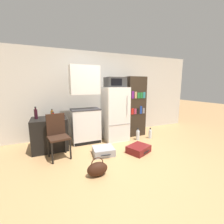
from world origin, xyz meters
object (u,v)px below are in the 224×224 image
handbag (97,169)px  suitcase_large_flat (103,151)px  chair (57,132)px  suitcase_small_flat (139,149)px  microwave (115,82)px  refrigerator (115,114)px  bottle_amber_beer (52,114)px  bookshelf (135,106)px  bottle_wine_dark (36,114)px  kitchen_hutch (85,108)px  water_bottle_middle (138,135)px  bottle_ketchup_red (53,117)px  side_table (50,134)px  water_bottle_front (150,134)px

handbag → suitcase_large_flat: bearing=62.9°
chair → suitcase_small_flat: chair is taller
microwave → refrigerator: bearing=72.9°
bottle_amber_beer → bookshelf: bearing=1.5°
bookshelf → bottle_wine_dark: (-2.73, -0.09, -0.01)m
kitchen_hutch → bottle_wine_dark: kitchen_hutch is taller
suitcase_large_flat → water_bottle_middle: bearing=28.3°
bottle_ketchup_red → bookshelf: bearing=9.7°
bottle_ketchup_red → bottle_amber_beer: 0.34m
suitcase_large_flat → side_table: bearing=150.4°
kitchen_hutch → bottle_wine_dark: bearing=-177.2°
suitcase_small_flat → water_bottle_front: (0.83, 0.67, 0.05)m
bottle_amber_beer → water_bottle_middle: bottle_amber_beer is taller
handbag → water_bottle_front: size_ratio=1.15×
bottle_wine_dark → water_bottle_middle: (2.57, -0.37, -0.74)m
water_bottle_front → suitcase_small_flat: bearing=-141.1°
bookshelf → water_bottle_front: (0.24, -0.49, -0.76)m
chair → water_bottle_middle: 2.20m
suitcase_small_flat → bottle_amber_beer: bearing=125.4°
side_table → handbag: size_ratio=2.21×
side_table → water_bottle_middle: 2.33m
kitchen_hutch → bottle_ketchup_red: size_ratio=11.19×
suitcase_large_flat → bottle_wine_dark: bearing=154.7°
suitcase_small_flat → chair: bearing=140.4°
side_table → refrigerator: bearing=0.5°
side_table → bookshelf: (2.46, 0.14, 0.51)m
bottle_ketchup_red → suitcase_small_flat: bottle_ketchup_red is taller
microwave → handbag: size_ratio=1.48×
handbag → refrigerator: bearing=56.5°
suitcase_large_flat → water_bottle_middle: (1.21, 0.48, 0.06)m
bookshelf → bottle_wine_dark: bearing=-178.1°
suitcase_large_flat → bottle_ketchup_red: bearing=158.2°
suitcase_large_flat → suitcase_small_flat: size_ratio=0.84×
water_bottle_front → kitchen_hutch: bearing=165.7°
water_bottle_front → water_bottle_middle: size_ratio=0.92×
microwave → bookshelf: 1.03m
kitchen_hutch → bottle_amber_beer: 0.83m
refrigerator → bottle_amber_beer: bearing=177.7°
water_bottle_front → bottle_ketchup_red: bearing=178.1°
bookshelf → bottle_wine_dark: size_ratio=6.31×
water_bottle_front → refrigerator: bearing=159.4°
refrigerator → water_bottle_middle: size_ratio=4.37×
side_table → suitcase_small_flat: bearing=-28.7°
bottle_amber_beer → suitcase_large_flat: bottle_amber_beer is taller
chair → suitcase_large_flat: chair is taller
chair → bookshelf: bearing=5.1°
water_bottle_front → water_bottle_middle: (-0.40, 0.03, 0.01)m
side_table → bottle_wine_dark: 0.57m
side_table → kitchen_hutch: bearing=6.8°
side_table → water_bottle_middle: (2.30, -0.32, -0.24)m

